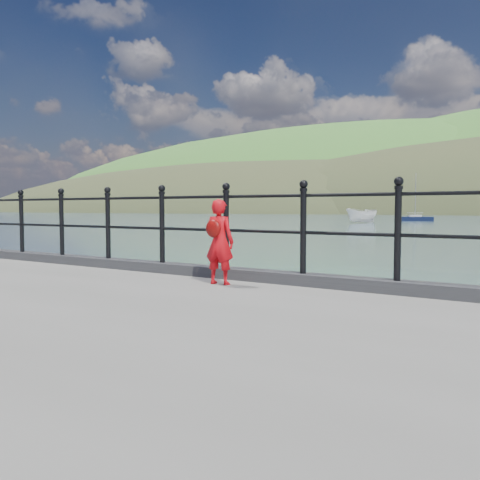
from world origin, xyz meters
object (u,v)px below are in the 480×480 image
Objects in this scene: child at (219,241)px; launch_white at (362,216)px; railing at (193,219)px; sailboat_left at (415,219)px.

child reaches higher than launch_white.
launch_white is (-19.60, 61.61, -0.81)m from railing.
launch_white is (-20.46, 62.16, -0.54)m from child.
launch_white is at bearing 107.64° from railing.
railing is 64.66m from launch_white.
railing reaches higher than child.
sailboat_left is (-17.24, 77.66, -1.22)m from child.
child is at bearing -44.00° from launch_white.
child is 0.14× the size of sailboat_left.
launch_white is at bearing -78.58° from child.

